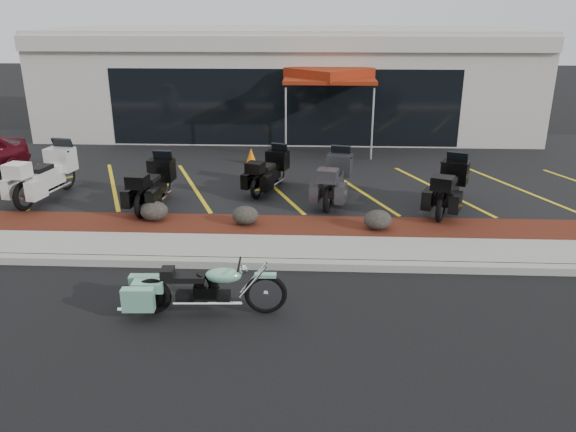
{
  "coord_description": "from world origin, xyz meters",
  "views": [
    {
      "loc": [
        1.04,
        -8.81,
        4.6
      ],
      "look_at": [
        0.58,
        1.2,
        0.95
      ],
      "focal_mm": 35.0,
      "sensor_mm": 36.0,
      "label": 1
    }
  ],
  "objects_px": {
    "popup_canopy": "(329,76)",
    "touring_white": "(65,164)",
    "traffic_cone": "(251,156)",
    "hero_cruiser": "(266,288)"
  },
  "relations": [
    {
      "from": "hero_cruiser",
      "to": "touring_white",
      "type": "xyz_separation_m",
      "value": [
        -5.79,
        6.02,
        0.39
      ]
    },
    {
      "from": "traffic_cone",
      "to": "hero_cruiser",
      "type": "bearing_deg",
      "value": -82.34
    },
    {
      "from": "hero_cruiser",
      "to": "touring_white",
      "type": "relative_size",
      "value": 1.09
    },
    {
      "from": "touring_white",
      "to": "popup_canopy",
      "type": "xyz_separation_m",
      "value": [
        7.0,
        5.0,
        1.78
      ]
    },
    {
      "from": "hero_cruiser",
      "to": "traffic_cone",
      "type": "relative_size",
      "value": 5.34
    },
    {
      "from": "traffic_cone",
      "to": "popup_canopy",
      "type": "height_order",
      "value": "popup_canopy"
    },
    {
      "from": "touring_white",
      "to": "popup_canopy",
      "type": "height_order",
      "value": "popup_canopy"
    },
    {
      "from": "touring_white",
      "to": "hero_cruiser",
      "type": "bearing_deg",
      "value": -126.06
    },
    {
      "from": "popup_canopy",
      "to": "touring_white",
      "type": "bearing_deg",
      "value": -167.32
    },
    {
      "from": "hero_cruiser",
      "to": "popup_canopy",
      "type": "relative_size",
      "value": 0.67
    }
  ]
}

